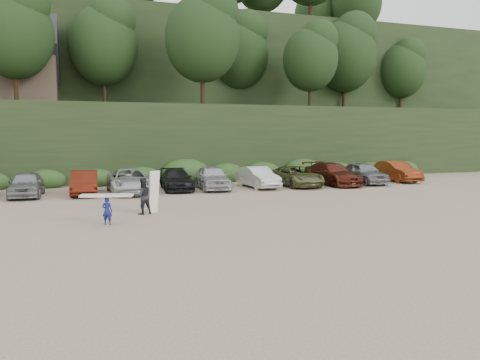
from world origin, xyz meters
name	(u,v)px	position (x,y,z in m)	size (l,w,h in m)	color
ground	(229,216)	(0.00, 0.00, 0.00)	(120.00, 120.00, 0.00)	tan
hillside_backdrop	(133,68)	(-0.26, 35.93, 11.22)	(90.00, 41.50, 28.00)	black
parked_cars	(161,180)	(-1.50, 9.83, 0.75)	(40.04, 5.83, 1.61)	#A5A5AA
child_surfer	(107,204)	(-5.39, -0.41, 0.86)	(2.19, 1.11, 1.26)	navy
adult_surfer	(144,196)	(-3.63, 1.68, 0.87)	(1.34, 0.83, 2.01)	black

